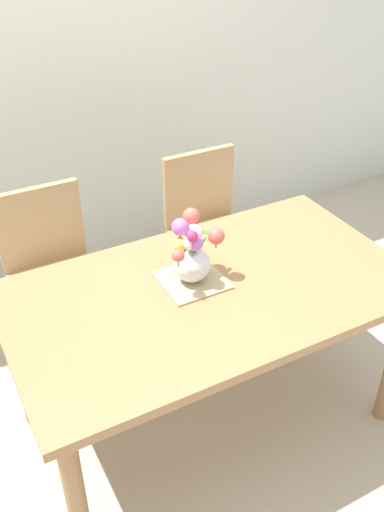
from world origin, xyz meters
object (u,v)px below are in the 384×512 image
(dining_table, at_px, (210,306))
(flower_vase, at_px, (192,251))
(chair_left, at_px, (51,266))
(chair_right, at_px, (208,222))

(dining_table, bearing_deg, flower_vase, 113.85)
(chair_left, bearing_deg, dining_table, 119.09)
(flower_vase, bearing_deg, chair_right, 55.95)
(chair_right, relative_size, flower_vase, 3.36)
(chair_right, bearing_deg, chair_left, 0.00)
(dining_table, distance_m, flower_vase, 0.25)
(dining_table, bearing_deg, chair_left, 119.09)
(chair_right, xyz_separation_m, flower_vase, (-0.48, -0.71, 0.38))
(chair_left, distance_m, chair_right, 0.88)
(chair_left, xyz_separation_m, chair_right, (0.88, 0.00, 0.00))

